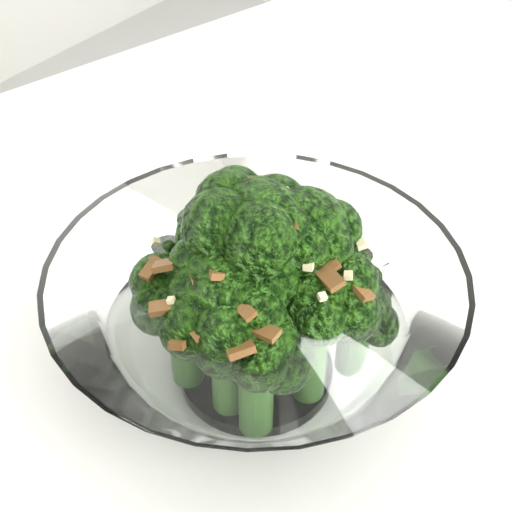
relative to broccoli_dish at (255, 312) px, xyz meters
The scene contains 1 object.
broccoli_dish is the anchor object (origin of this frame).
Camera 1 is at (0.03, -0.39, 1.09)m, focal length 55.00 mm.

